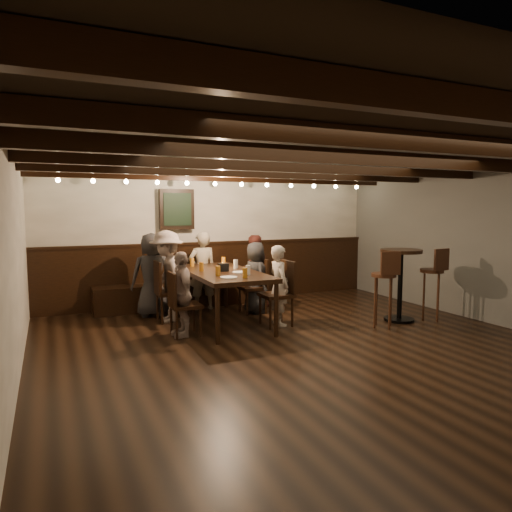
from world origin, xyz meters
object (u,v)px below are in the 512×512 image
chair_right_far (277,306)px  bar_stool_right (431,293)px  chair_left_near (170,303)px  chair_right_near (254,296)px  person_left_far (182,294)px  person_right_near (255,278)px  person_right_far (279,285)px  chair_left_far (184,316)px  person_bench_right (253,271)px  person_left_near (167,276)px  high_top_table (400,274)px  dining_table (222,275)px  bar_stool_left (383,299)px  person_bench_centre (202,271)px  person_bench_left (152,275)px

chair_right_far → bar_stool_right: (2.38, -0.71, 0.13)m
chair_left_near → chair_right_near: (1.44, -0.03, -0.01)m
person_left_far → person_right_near: bearing=121.0°
chair_right_near → person_right_far: (0.01, -0.90, 0.33)m
chair_left_far → person_bench_right: 2.14m
person_left_near → chair_right_far: bearing=58.5°
person_left_far → high_top_table: bearing=81.1°
chair_right_far → person_right_near: size_ratio=0.81×
chair_left_far → high_top_table: 3.40m
dining_table → chair_left_far: bearing=-148.0°
chair_left_near → person_right_near: bearing=90.0°
chair_left_far → bar_stool_left: 2.93m
dining_table → high_top_table: bearing=-20.5°
person_left_far → high_top_table: 3.40m
chair_right_far → person_right_far: size_ratio=0.80×
chair_left_near → person_left_far: size_ratio=0.81×
chair_right_near → bar_stool_left: size_ratio=0.80×
person_bench_centre → person_left_near: size_ratio=0.95×
person_bench_right → person_bench_left: bearing=-0.0°
chair_right_near → person_left_near: 1.53m
high_top_table → bar_stool_left: size_ratio=0.99×
chair_left_near → bar_stool_left: size_ratio=0.83×
person_bench_centre → chair_left_near: bearing=39.8°
chair_left_near → bar_stool_right: (3.80, -1.64, 0.14)m
dining_table → chair_right_near: size_ratio=2.39×
bar_stool_right → dining_table: bearing=153.5°
chair_left_far → bar_stool_left: bearing=75.3°
person_bench_centre → chair_left_far: bearing=64.4°
chair_left_far → person_left_near: size_ratio=0.63×
chair_left_far → person_bench_left: 1.42m
bar_stool_right → high_top_table: bearing=157.0°
chair_left_near → bar_stool_right: bar_stool_right is taller
person_right_near → person_right_far: size_ratio=0.99×
chair_left_near → person_bench_left: bearing=-158.2°
person_left_far → person_bench_left: bearing=-173.7°
dining_table → person_right_near: bearing=31.0°
chair_right_far → bar_stool_left: (1.38, -0.76, 0.13)m
chair_left_far → high_top_table: size_ratio=0.79×
person_bench_right → chair_left_near: bearing=15.5°
person_bench_centre → dining_table: bearing=90.0°
chair_right_near → chair_right_far: chair_right_far is taller
chair_right_far → person_bench_right: person_bench_right is taller
person_left_near → person_left_far: (-0.02, -0.90, -0.12)m
chair_left_far → high_top_table: (3.32, -0.58, 0.47)m
chair_left_far → bar_stool_right: size_ratio=0.78×
dining_table → chair_left_near: chair_left_near is taller
chair_left_far → chair_right_near: chair_right_near is taller
person_bench_left → chair_right_near: bearing=164.5°
chair_right_far → high_top_table: high_top_table is taller
chair_right_far → person_bench_left: person_bench_left is taller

